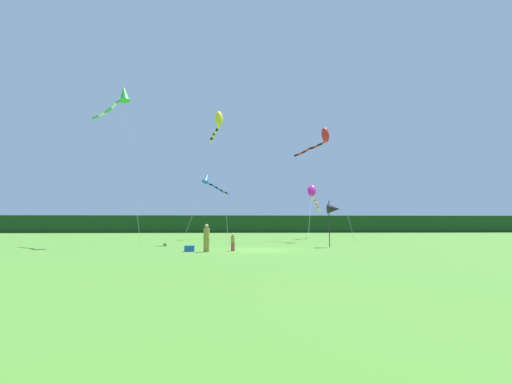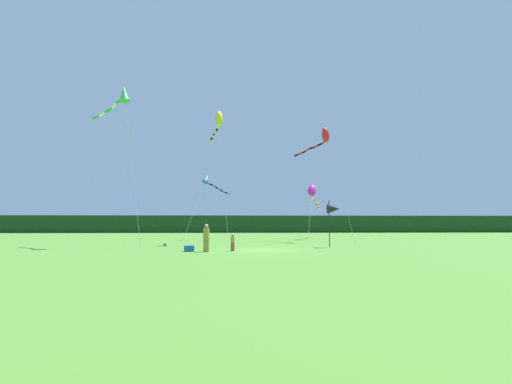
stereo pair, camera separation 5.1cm
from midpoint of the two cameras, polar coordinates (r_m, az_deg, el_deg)
ground_plane at (r=22.98m, az=0.65°, el=-9.52°), size 120.00×120.00×0.00m
distant_treeline at (r=67.89m, az=-1.58°, el=-5.30°), size 108.00×3.95×3.28m
person_adult at (r=21.53m, az=-8.22°, el=-7.24°), size 0.37×0.37×1.69m
person_child at (r=22.05m, az=-3.90°, el=-8.07°), size 0.24×0.24×1.11m
cooler_box at (r=22.01m, az=-10.96°, el=-9.13°), size 0.59×0.36×0.37m
banner_flag_pole at (r=26.12m, az=12.60°, el=-2.79°), size 0.90×0.70×3.42m
kite_green at (r=30.08m, az=-21.35°, el=14.41°), size 5.39×3.85×12.56m
kite_blue at (r=39.00m, az=-7.74°, el=1.83°), size 4.34×7.64×7.37m
kite_red at (r=35.52m, az=10.87°, el=8.78°), size 4.51×6.02×11.30m
kite_yellow at (r=31.36m, az=-6.31°, el=11.39°), size 2.11×6.32×11.63m
kite_magenta at (r=39.86m, az=9.29°, el=-0.31°), size 3.88×11.09×6.18m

